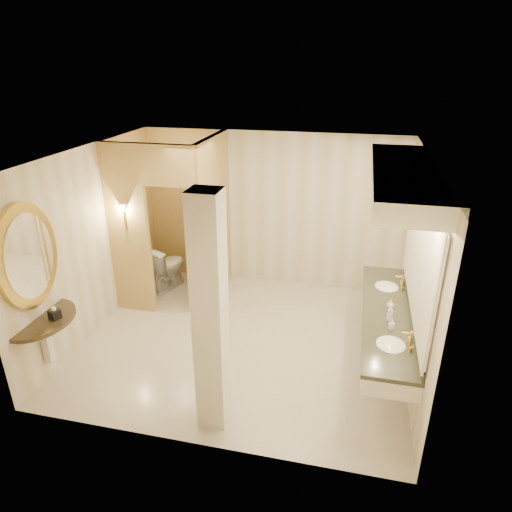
% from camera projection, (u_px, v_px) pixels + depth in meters
% --- Properties ---
extents(floor, '(4.50, 4.50, 0.00)m').
position_uv_depth(floor, '(243.00, 340.00, 6.67)').
color(floor, beige).
rests_on(floor, ground).
extents(ceiling, '(4.50, 4.50, 0.00)m').
position_uv_depth(ceiling, '(241.00, 155.00, 5.58)').
color(ceiling, white).
rests_on(ceiling, wall_back).
extents(wall_back, '(4.50, 0.02, 2.70)m').
position_uv_depth(wall_back, '(271.00, 211.00, 7.91)').
color(wall_back, beige).
rests_on(wall_back, floor).
extents(wall_front, '(4.50, 0.02, 2.70)m').
position_uv_depth(wall_front, '(190.00, 338.00, 4.34)').
color(wall_front, beige).
rests_on(wall_front, floor).
extents(wall_left, '(0.02, 4.00, 2.70)m').
position_uv_depth(wall_left, '(92.00, 242.00, 6.59)').
color(wall_left, beige).
rests_on(wall_left, floor).
extents(wall_right, '(0.02, 4.00, 2.70)m').
position_uv_depth(wall_right, '(417.00, 272.00, 5.67)').
color(wall_right, beige).
rests_on(wall_right, floor).
extents(toilet_closet, '(1.50, 1.55, 2.70)m').
position_uv_depth(toilet_closet, '(189.00, 223.00, 7.21)').
color(toilet_closet, tan).
rests_on(toilet_closet, floor).
extents(wall_sconce, '(0.14, 0.14, 0.42)m').
position_uv_depth(wall_sconce, '(124.00, 209.00, 6.75)').
color(wall_sconce, gold).
rests_on(wall_sconce, toilet_closet).
extents(vanity, '(0.75, 2.84, 2.09)m').
position_uv_depth(vanity, '(399.00, 257.00, 5.39)').
color(vanity, white).
rests_on(vanity, floor).
extents(console_shelf, '(0.99, 0.99, 1.94)m').
position_uv_depth(console_shelf, '(32.00, 284.00, 5.38)').
color(console_shelf, black).
rests_on(console_shelf, floor).
extents(pillar, '(0.31, 0.31, 2.70)m').
position_uv_depth(pillar, '(210.00, 317.00, 4.69)').
color(pillar, white).
rests_on(pillar, floor).
extents(tissue_box, '(0.15, 0.15, 0.12)m').
position_uv_depth(tissue_box, '(55.00, 314.00, 5.54)').
color(tissue_box, black).
rests_on(tissue_box, console_shelf).
extents(toilet, '(0.66, 0.88, 0.80)m').
position_uv_depth(toilet, '(166.00, 267.00, 8.05)').
color(toilet, white).
rests_on(toilet, floor).
extents(soap_bottle_a, '(0.07, 0.07, 0.13)m').
position_uv_depth(soap_bottle_a, '(392.00, 324.00, 5.32)').
color(soap_bottle_a, beige).
rests_on(soap_bottle_a, vanity).
extents(soap_bottle_b, '(0.11, 0.11, 0.12)m').
position_uv_depth(soap_bottle_b, '(390.00, 304.00, 5.76)').
color(soap_bottle_b, silver).
rests_on(soap_bottle_b, vanity).
extents(soap_bottle_c, '(0.08, 0.08, 0.20)m').
position_uv_depth(soap_bottle_c, '(390.00, 313.00, 5.49)').
color(soap_bottle_c, '#C6B28C').
rests_on(soap_bottle_c, vanity).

